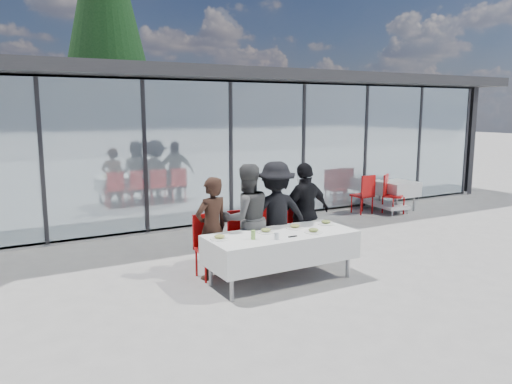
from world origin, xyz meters
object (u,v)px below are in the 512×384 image
(diner_d, at_px, (305,213))
(lounger, at_px, (381,200))
(plate_d, at_px, (326,223))
(plate_c, at_px, (295,227))
(plate_a, at_px, (220,237))
(plate_b, at_px, (266,231))
(plate_extra, at_px, (313,231))
(dining_table, at_px, (281,247))
(diner_b, at_px, (247,219))
(conifer_tree, at_px, (105,12))
(diner_chair_d, at_px, (301,230))
(spare_table_right, at_px, (397,189))
(spare_chair_a, at_px, (390,192))
(diner_chair_c, at_px, (272,234))
(diner_a, at_px, (212,228))
(diner_chair_b, at_px, (243,238))
(folded_eyeglasses, at_px, (293,236))
(diner_c, at_px, (276,215))
(diner_chair_a, at_px, (209,243))
(spare_chair_b, at_px, (365,193))

(diner_d, bearing_deg, lounger, -154.39)
(plate_d, bearing_deg, plate_c, 179.53)
(plate_a, height_order, plate_c, same)
(plate_b, relative_size, plate_extra, 1.00)
(dining_table, bearing_deg, diner_b, 111.15)
(conifer_tree, bearing_deg, diner_d, -88.24)
(diner_chair_d, bearing_deg, spare_table_right, 27.34)
(dining_table, relative_size, spare_chair_a, 2.32)
(spare_table_right, bearing_deg, diner_b, -156.49)
(spare_table_right, distance_m, spare_chair_a, 0.50)
(dining_table, xyz_separation_m, diner_chair_c, (0.29, 0.75, -0.00))
(dining_table, xyz_separation_m, spare_table_right, (5.45, 3.11, 0.02))
(diner_chair_c, bearing_deg, diner_a, -174.29)
(diner_chair_b, bearing_deg, folded_eyeglasses, -75.04)
(diner_chair_b, xyz_separation_m, diner_c, (0.54, -0.11, 0.34))
(plate_b, xyz_separation_m, conifer_tree, (0.69, 12.63, 5.21))
(plate_c, height_order, folded_eyeglasses, plate_c)
(dining_table, height_order, diner_chair_a, diner_chair_a)
(diner_c, xyz_separation_m, lounger, (4.81, 2.69, -0.62))
(spare_table_right, bearing_deg, plate_a, -155.00)
(diner_chair_c, xyz_separation_m, spare_table_right, (5.16, 2.36, 0.02))
(plate_extra, distance_m, lounger, 5.87)
(diner_b, bearing_deg, plate_b, 102.39)
(diner_chair_a, bearing_deg, diner_d, -3.77)
(diner_d, xyz_separation_m, plate_b, (-1.06, -0.50, -0.08))
(spare_table_right, relative_size, lounger, 0.62)
(plate_d, bearing_deg, conifer_tree, 91.97)
(lounger, bearing_deg, diner_chair_d, -148.59)
(plate_d, bearing_deg, plate_b, -179.62)
(diner_chair_b, relative_size, plate_b, 3.56)
(spare_chair_b, bearing_deg, plate_a, -150.60)
(diner_chair_b, distance_m, diner_c, 0.64)
(diner_chair_b, relative_size, conifer_tree, 0.09)
(spare_table_right, xyz_separation_m, spare_chair_b, (-1.05, 0.03, -0.02))
(spare_chair_a, bearing_deg, plate_d, -145.84)
(diner_chair_c, xyz_separation_m, lounger, (4.81, 2.58, -0.28))
(diner_chair_b, relative_size, spare_chair_a, 1.00)
(plate_b, distance_m, plate_c, 0.53)
(diner_b, distance_m, plate_d, 1.29)
(diner_chair_b, xyz_separation_m, plate_c, (0.59, -0.60, 0.24))
(spare_table_right, bearing_deg, diner_chair_a, -159.41)
(diner_c, bearing_deg, spare_table_right, -140.65)
(diner_a, height_order, diner_chair_a, diner_a)
(diner_chair_a, bearing_deg, spare_chair_b, 24.55)
(diner_chair_b, bearing_deg, lounger, 25.76)
(conifer_tree, bearing_deg, diner_b, -93.54)
(diner_chair_c, distance_m, conifer_tree, 13.20)
(dining_table, height_order, lounger, dining_table)
(plate_d, distance_m, spare_chair_b, 4.59)
(diner_chair_d, relative_size, plate_c, 3.56)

